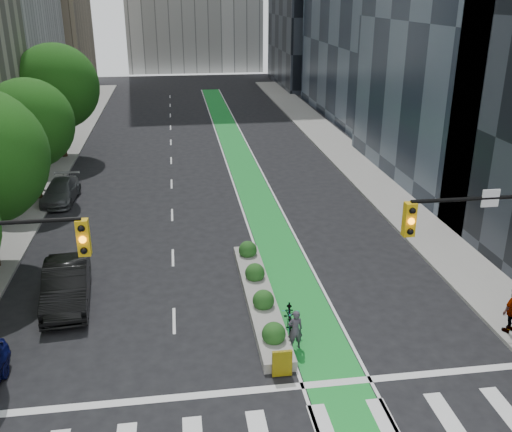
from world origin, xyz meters
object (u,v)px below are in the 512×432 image
object	(u,v)px
median_planter	(260,294)
parked_car_left_far	(61,191)
bicycle	(290,315)
cyclist	(295,330)
parked_car_left_mid	(66,285)

from	to	relation	value
median_planter	parked_car_left_far	xyz separation A→B (m)	(-10.70, 14.44, 0.30)
median_planter	bicycle	xyz separation A→B (m)	(0.92, -2.08, 0.14)
median_planter	bicycle	world-z (taller)	median_planter
cyclist	parked_car_left_far	xyz separation A→B (m)	(-11.50, 18.04, -0.13)
parked_car_left_mid	parked_car_left_far	bearing A→B (deg)	95.09
parked_car_left_far	median_planter	bearing A→B (deg)	-50.45
median_planter	cyclist	bearing A→B (deg)	-77.50
median_planter	cyclist	distance (m)	3.72
bicycle	median_planter	bearing A→B (deg)	123.68
cyclist	parked_car_left_far	distance (m)	21.40
cyclist	parked_car_left_mid	xyz separation A→B (m)	(-9.00, 4.70, 0.06)
cyclist	parked_car_left_far	size ratio (longest dim) A/B	0.35
parked_car_left_mid	parked_car_left_far	size ratio (longest dim) A/B	1.12
bicycle	cyclist	world-z (taller)	cyclist
median_planter	cyclist	size ratio (longest dim) A/B	6.39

